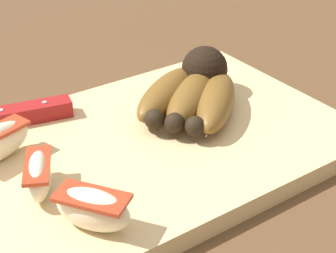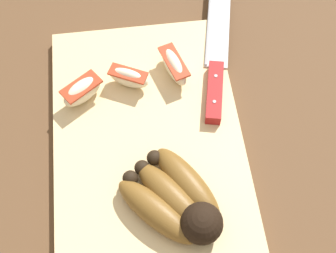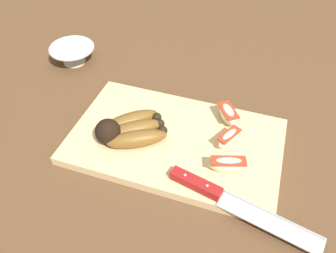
% 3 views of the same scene
% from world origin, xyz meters
% --- Properties ---
extents(ground_plane, '(6.00, 6.00, 0.00)m').
position_xyz_m(ground_plane, '(0.00, 0.00, 0.00)').
color(ground_plane, brown).
extents(cutting_board, '(0.44, 0.26, 0.02)m').
position_xyz_m(cutting_board, '(0.01, -0.01, 0.01)').
color(cutting_board, '#DBBC84').
rests_on(cutting_board, ground_plane).
extents(banana_bunch, '(0.15, 0.15, 0.05)m').
position_xyz_m(banana_bunch, '(0.10, 0.01, 0.04)').
color(banana_bunch, black).
rests_on(banana_bunch, cutting_board).
extents(apple_wedge_near, '(0.05, 0.06, 0.03)m').
position_xyz_m(apple_wedge_near, '(-0.10, -0.03, 0.04)').
color(apple_wedge_near, '#F4E5C1').
rests_on(apple_wedge_near, cutting_board).
extents(apple_wedge_middle, '(0.06, 0.07, 0.04)m').
position_xyz_m(apple_wedge_middle, '(-0.09, -0.10, 0.04)').
color(apple_wedge_middle, '#F4E5C1').
rests_on(apple_wedge_middle, cutting_board).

